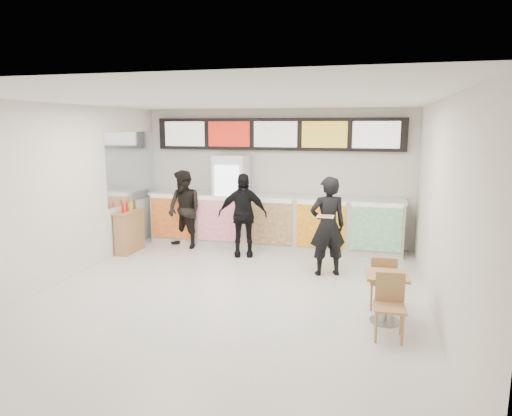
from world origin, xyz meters
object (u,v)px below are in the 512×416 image
(customer_mid, at_px, (243,215))
(condiment_ledge, at_px, (129,231))
(customer_left, at_px, (184,209))
(service_counter, at_px, (272,221))
(cafe_table, at_px, (386,289))
(drinks_fridge, at_px, (232,200))
(customer_main, at_px, (328,226))

(customer_mid, xyz_separation_m, condiment_ledge, (-2.38, -0.34, -0.40))
(customer_left, bearing_deg, service_counter, 40.68)
(customer_left, relative_size, customer_mid, 1.00)
(customer_left, xyz_separation_m, condiment_ledge, (-0.99, -0.62, -0.40))
(customer_mid, distance_m, cafe_table, 3.84)
(cafe_table, relative_size, condiment_ledge, 1.34)
(cafe_table, distance_m, condiment_ledge, 5.64)
(customer_left, bearing_deg, condiment_ledge, -123.62)
(drinks_fridge, relative_size, cafe_table, 1.42)
(service_counter, relative_size, customer_mid, 3.27)
(service_counter, bearing_deg, customer_left, -163.48)
(service_counter, relative_size, customer_main, 3.14)
(drinks_fridge, xyz_separation_m, customer_mid, (0.50, -0.84, -0.15))
(service_counter, distance_m, cafe_table, 4.18)
(customer_main, distance_m, condiment_ledge, 4.23)
(customer_main, xyz_separation_m, condiment_ledge, (-4.18, 0.46, -0.44))
(customer_main, bearing_deg, service_counter, -71.59)
(condiment_ledge, bearing_deg, customer_left, 32.22)
(drinks_fridge, bearing_deg, customer_mid, -59.23)
(service_counter, bearing_deg, customer_mid, -117.91)
(customer_mid, bearing_deg, service_counter, 46.86)
(customer_left, height_order, condiment_ledge, customer_left)
(customer_left, height_order, cafe_table, customer_left)
(customer_main, xyz_separation_m, cafe_table, (0.98, -1.83, -0.41))
(cafe_table, bearing_deg, customer_mid, 132.77)
(customer_mid, xyz_separation_m, cafe_table, (2.78, -2.63, -0.38))
(customer_left, bearing_deg, customer_mid, 12.81)
(service_counter, bearing_deg, customer_main, -50.02)
(drinks_fridge, height_order, customer_left, drinks_fridge)
(customer_main, bearing_deg, customer_left, -40.27)
(customer_main, distance_m, cafe_table, 2.12)
(drinks_fridge, distance_m, cafe_table, 4.80)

